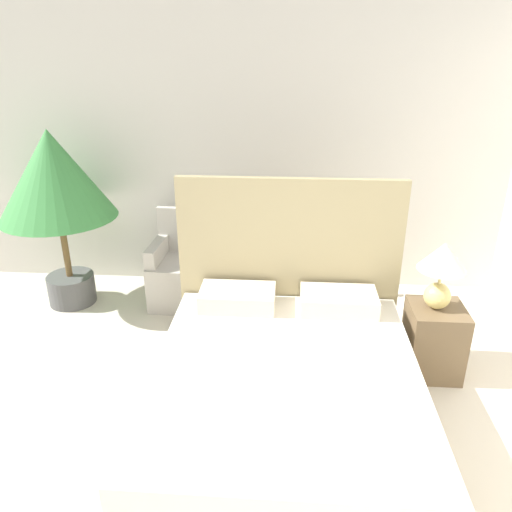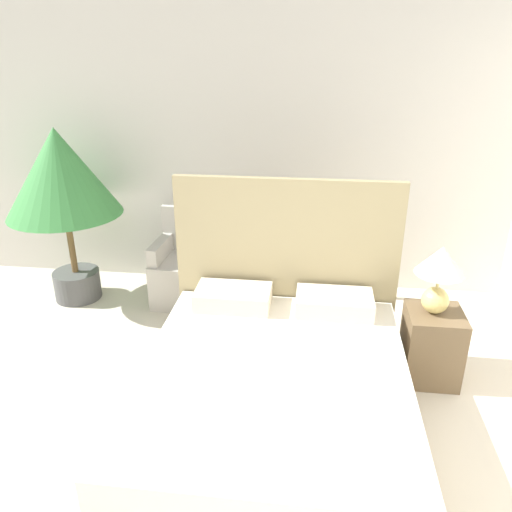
{
  "view_description": "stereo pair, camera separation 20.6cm",
  "coord_description": "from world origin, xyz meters",
  "px_view_note": "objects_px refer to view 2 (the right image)",
  "views": [
    {
      "loc": [
        0.33,
        -1.31,
        2.35
      ],
      "look_at": [
        0.04,
        2.62,
        0.67
      ],
      "focal_mm": 35.0,
      "sensor_mm": 36.0,
      "label": 1
    },
    {
      "loc": [
        0.53,
        -1.29,
        2.35
      ],
      "look_at": [
        0.04,
        2.62,
        0.67
      ],
      "focal_mm": 35.0,
      "sensor_mm": 36.0,
      "label": 2
    }
  ],
  "objects_px": {
    "armchair_near_window_left": "(186,273)",
    "armchair_near_window_right": "(280,278)",
    "bed": "(274,388)",
    "potted_palm": "(61,180)",
    "table_lamp": "(440,270)",
    "nightstand": "(431,345)"
  },
  "relations": [
    {
      "from": "armchair_near_window_right",
      "to": "table_lamp",
      "type": "relative_size",
      "value": 1.74
    },
    {
      "from": "bed",
      "to": "potted_palm",
      "type": "relative_size",
      "value": 1.19
    },
    {
      "from": "armchair_near_window_left",
      "to": "bed",
      "type": "bearing_deg",
      "value": -56.45
    },
    {
      "from": "armchair_near_window_right",
      "to": "potted_palm",
      "type": "relative_size",
      "value": 0.53
    },
    {
      "from": "bed",
      "to": "armchair_near_window_left",
      "type": "relative_size",
      "value": 2.25
    },
    {
      "from": "bed",
      "to": "armchair_near_window_left",
      "type": "xyz_separation_m",
      "value": [
        -1.02,
        1.68,
        -0.02
      ]
    },
    {
      "from": "potted_palm",
      "to": "nightstand",
      "type": "bearing_deg",
      "value": -15.63
    },
    {
      "from": "nightstand",
      "to": "table_lamp",
      "type": "relative_size",
      "value": 1.08
    },
    {
      "from": "armchair_near_window_left",
      "to": "nightstand",
      "type": "bearing_deg",
      "value": -22.78
    },
    {
      "from": "nightstand",
      "to": "armchair_near_window_right",
      "type": "bearing_deg",
      "value": 140.65
    },
    {
      "from": "armchair_near_window_right",
      "to": "nightstand",
      "type": "bearing_deg",
      "value": -38.19
    },
    {
      "from": "armchair_near_window_left",
      "to": "armchair_near_window_right",
      "type": "xyz_separation_m",
      "value": [
        0.92,
        0.0,
        0.0
      ]
    },
    {
      "from": "table_lamp",
      "to": "armchair_near_window_left",
      "type": "bearing_deg",
      "value": 154.91
    },
    {
      "from": "armchair_near_window_left",
      "to": "potted_palm",
      "type": "bearing_deg",
      "value": -172.8
    },
    {
      "from": "bed",
      "to": "nightstand",
      "type": "bearing_deg",
      "value": 31.66
    },
    {
      "from": "armchair_near_window_right",
      "to": "table_lamp",
      "type": "bearing_deg",
      "value": -38.5
    },
    {
      "from": "armchair_near_window_right",
      "to": "armchair_near_window_left",
      "type": "bearing_deg",
      "value": -178.84
    },
    {
      "from": "armchair_near_window_left",
      "to": "armchair_near_window_right",
      "type": "height_order",
      "value": "same"
    },
    {
      "from": "bed",
      "to": "armchair_near_window_left",
      "type": "distance_m",
      "value": 1.97
    },
    {
      "from": "bed",
      "to": "potted_palm",
      "type": "distance_m",
      "value": 2.79
    },
    {
      "from": "bed",
      "to": "nightstand",
      "type": "height_order",
      "value": "bed"
    },
    {
      "from": "potted_palm",
      "to": "table_lamp",
      "type": "distance_m",
      "value": 3.34
    }
  ]
}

